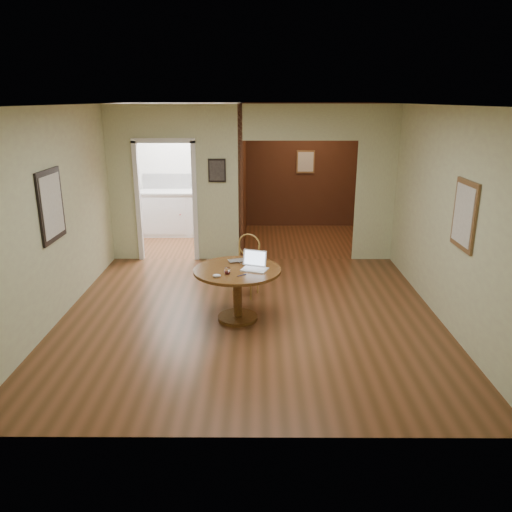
{
  "coord_description": "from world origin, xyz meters",
  "views": [
    {
      "loc": [
        0.11,
        -6.11,
        2.77
      ],
      "look_at": [
        0.08,
        -0.2,
        0.91
      ],
      "focal_mm": 35.0,
      "sensor_mm": 36.0,
      "label": 1
    }
  ],
  "objects_px": {
    "dining_table": "(237,282)",
    "open_laptop": "(255,264)",
    "closed_laptop": "(242,262)",
    "chair": "(247,262)"
  },
  "relations": [
    {
      "from": "open_laptop",
      "to": "closed_laptop",
      "type": "height_order",
      "value": "open_laptop"
    },
    {
      "from": "dining_table",
      "to": "closed_laptop",
      "type": "xyz_separation_m",
      "value": [
        0.05,
        0.26,
        0.2
      ]
    },
    {
      "from": "chair",
      "to": "open_laptop",
      "type": "distance_m",
      "value": 0.93
    },
    {
      "from": "dining_table",
      "to": "open_laptop",
      "type": "distance_m",
      "value": 0.33
    },
    {
      "from": "dining_table",
      "to": "chair",
      "type": "bearing_deg",
      "value": 83.41
    },
    {
      "from": "dining_table",
      "to": "open_laptop",
      "type": "bearing_deg",
      "value": 4.79
    },
    {
      "from": "chair",
      "to": "dining_table",
      "type": "bearing_deg",
      "value": -75.3
    },
    {
      "from": "closed_laptop",
      "to": "open_laptop",
      "type": "bearing_deg",
      "value": -73.57
    },
    {
      "from": "open_laptop",
      "to": "chair",
      "type": "bearing_deg",
      "value": 117.48
    },
    {
      "from": "chair",
      "to": "open_laptop",
      "type": "bearing_deg",
      "value": -60.97
    }
  ]
}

